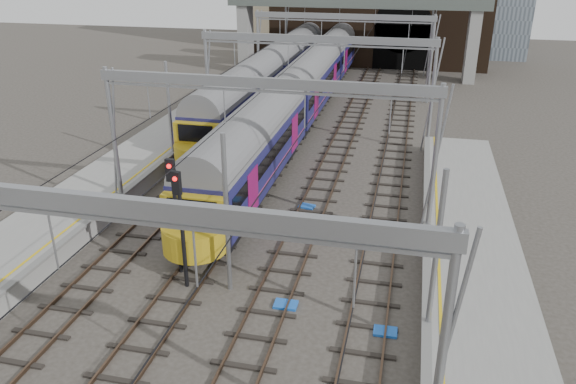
% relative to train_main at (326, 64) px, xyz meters
% --- Properties ---
extents(ground, '(160.00, 160.00, 0.00)m').
position_rel_train_main_xyz_m(ground, '(2.00, -39.00, -2.67)').
color(ground, '#38332D').
rests_on(ground, ground).
extents(platform_left, '(4.32, 55.00, 1.12)m').
position_rel_train_main_xyz_m(platform_left, '(-8.18, -36.50, -2.11)').
color(platform_left, gray).
rests_on(platform_left, ground).
extents(platform_right, '(4.32, 47.00, 1.12)m').
position_rel_train_main_xyz_m(platform_right, '(12.18, -40.50, -2.11)').
color(platform_right, gray).
rests_on(platform_right, ground).
extents(tracks, '(14.40, 80.00, 0.22)m').
position_rel_train_main_xyz_m(tracks, '(2.00, -24.00, -2.65)').
color(tracks, '#4C3828').
rests_on(tracks, ground).
extents(overhead_line, '(16.80, 80.00, 8.00)m').
position_rel_train_main_xyz_m(overhead_line, '(2.00, -17.52, 3.90)').
color(overhead_line, gray).
rests_on(overhead_line, ground).
extents(retaining_wall, '(28.00, 2.75, 9.00)m').
position_rel_train_main_xyz_m(retaining_wall, '(3.40, 12.93, 1.66)').
color(retaining_wall, '#312115').
rests_on(retaining_wall, ground).
extents(overbridge, '(28.00, 3.00, 9.25)m').
position_rel_train_main_xyz_m(overbridge, '(2.00, 7.00, 4.60)').
color(overbridge, gray).
rests_on(overbridge, ground).
extents(train_main, '(3.10, 71.59, 5.23)m').
position_rel_train_main_xyz_m(train_main, '(0.00, 0.00, 0.00)').
color(train_main, black).
rests_on(train_main, ground).
extents(train_second, '(3.06, 53.01, 5.18)m').
position_rel_train_main_xyz_m(train_second, '(-4.00, 1.24, -0.03)').
color(train_second, black).
rests_on(train_second, ground).
extents(signal_near_left, '(0.40, 0.49, 5.50)m').
position_rel_train_main_xyz_m(signal_near_left, '(-0.59, -36.24, 0.74)').
color(signal_near_left, black).
rests_on(signal_near_left, ground).
extents(signal_near_centre, '(0.42, 0.49, 5.41)m').
position_rel_train_main_xyz_m(signal_near_centre, '(0.11, -37.28, 0.69)').
color(signal_near_centre, black).
rests_on(signal_near_centre, ground).
extents(equip_cover_a, '(0.96, 0.68, 0.11)m').
position_rel_train_main_xyz_m(equip_cover_a, '(4.62, -37.70, -2.61)').
color(equip_cover_a, blue).
rests_on(equip_cover_a, ground).
extents(equip_cover_b, '(0.97, 0.76, 0.10)m').
position_rel_train_main_xyz_m(equip_cover_b, '(3.63, -28.20, -2.62)').
color(equip_cover_b, blue).
rests_on(equip_cover_b, ground).
extents(equip_cover_c, '(0.91, 0.65, 0.11)m').
position_rel_train_main_xyz_m(equip_cover_c, '(8.72, -38.56, -2.62)').
color(equip_cover_c, blue).
rests_on(equip_cover_c, ground).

